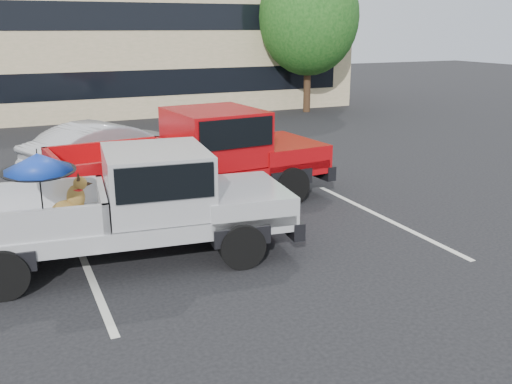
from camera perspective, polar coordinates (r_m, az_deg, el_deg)
ground at (r=9.02m, az=4.74°, el=-8.87°), size 90.00×90.00×0.00m
stripe_left at (r=9.93m, az=-16.63°, el=-7.08°), size 0.12×5.00×0.01m
stripe_right at (r=12.12m, az=12.62°, el=-2.52°), size 0.12×5.00×0.01m
motel_building at (r=28.74m, az=-12.65°, el=14.66°), size 20.40×8.40×6.30m
tree_right at (r=26.53m, az=5.30°, el=17.03°), size 4.46×4.46×6.78m
tree_back at (r=32.69m, az=-6.78°, el=17.19°), size 4.68×4.68×7.11m
silver_pickup at (r=9.70m, az=-11.17°, el=-0.66°), size 5.87×2.59×2.06m
red_pickup at (r=12.64m, az=-4.87°, el=3.93°), size 6.48×2.78×2.08m
silver_sedan at (r=15.38m, az=-14.40°, el=4.13°), size 4.67×3.12×1.46m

